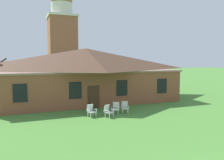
# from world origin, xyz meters

# --- Properties ---
(brick_building) EXTENTS (18.77, 10.40, 5.72)m
(brick_building) POSITION_xyz_m (-0.00, 19.85, 2.92)
(brick_building) COLOR brown
(brick_building) RESTS_ON ground
(dome_tower) EXTENTS (5.18, 5.18, 18.14)m
(dome_tower) POSITION_xyz_m (0.18, 37.07, 8.25)
(dome_tower) COLOR #93563D
(dome_tower) RESTS_ON ground
(lawn_chair_by_porch) EXTENTS (0.73, 0.78, 0.96)m
(lawn_chair_by_porch) POSITION_xyz_m (-1.62, 12.07, 0.50)
(lawn_chair_by_porch) COLOR white
(lawn_chair_by_porch) RESTS_ON ground
(lawn_chair_near_door) EXTENTS (0.80, 0.84, 0.96)m
(lawn_chair_near_door) POSITION_xyz_m (-0.42, 11.42, 0.50)
(lawn_chair_near_door) COLOR white
(lawn_chair_near_door) RESTS_ON ground
(lawn_chair_left_end) EXTENTS (0.84, 0.86, 0.96)m
(lawn_chair_left_end) POSITION_xyz_m (0.55, 12.24, 0.50)
(lawn_chair_left_end) COLOR silver
(lawn_chair_left_end) RESTS_ON ground
(lawn_chair_middle) EXTENTS (0.75, 0.81, 0.96)m
(lawn_chair_middle) POSITION_xyz_m (1.40, 12.31, 0.50)
(lawn_chair_middle) COLOR silver
(lawn_chair_middle) RESTS_ON ground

